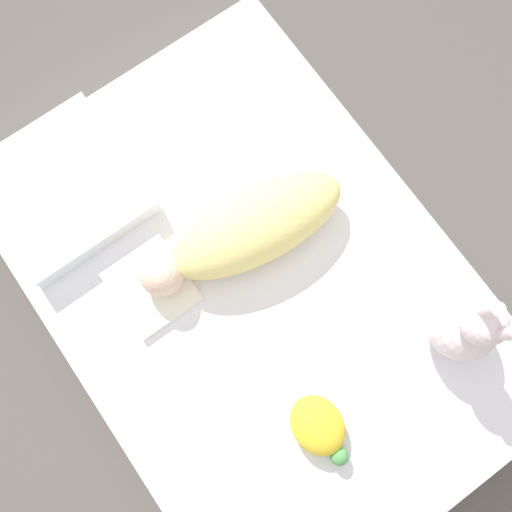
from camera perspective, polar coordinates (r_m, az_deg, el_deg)
name	(u,v)px	position (r m, az deg, el deg)	size (l,w,h in m)	color
ground_plane	(255,294)	(1.55, -0.11, -4.41)	(12.00, 12.00, 0.00)	#514C47
bed_mattress	(255,291)	(1.46, -0.12, -4.05)	(1.50, 1.05, 0.17)	white
burp_cloth	(152,287)	(1.40, -11.84, -3.44)	(0.22, 0.20, 0.02)	white
swaddled_baby	(248,230)	(1.33, -0.94, 3.00)	(0.27, 0.60, 0.15)	#EFDB7F
pillow	(64,189)	(1.50, -21.11, 7.17)	(0.40, 0.39, 0.07)	white
bunny_plush	(466,325)	(1.36, 22.92, -7.31)	(0.18, 0.18, 0.33)	silver
turtle_plush	(319,427)	(1.35, 7.20, -18.83)	(0.20, 0.13, 0.08)	yellow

